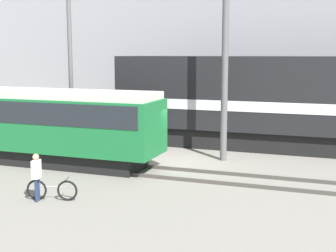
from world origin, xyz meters
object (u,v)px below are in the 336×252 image
Objects in this scene: utility_pole_center at (71,75)px; freight_locomotive at (283,101)px; bicycle at (52,190)px; person at (36,173)px; utility_pole_right at (225,56)px; streetcar at (22,120)px.

freight_locomotive is at bearing 18.05° from utility_pole_center.
freight_locomotive is 9.96× the size of bicycle.
person is 0.17× the size of utility_pole_right.
freight_locomotive reaches higher than person.
freight_locomotive is 4.53m from utility_pole_right.
streetcar is at bearing -99.66° from utility_pole_center.
streetcar is 3.81m from utility_pole_center.
streetcar is at bearing -148.30° from freight_locomotive.
bicycle is (4.44, -4.40, -1.50)m from streetcar.
freight_locomotive is 2.25× the size of utility_pole_center.
utility_pole_right is (-2.22, -3.27, 2.23)m from freight_locomotive.
utility_pole_center reaches higher than freight_locomotive.
freight_locomotive is 10.63m from utility_pole_center.
utility_pole_right reaches higher than person.
person is at bearing -48.95° from streetcar.
utility_pole_center is at bearing 80.34° from streetcar.
streetcar is at bearing 131.05° from person.
utility_pole_center is at bearing -161.95° from freight_locomotive.
bicycle is 9.23m from utility_pole_center.
streetcar is 9.42m from utility_pole_right.
streetcar is at bearing 135.29° from bicycle.
person reaches higher than bicycle.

